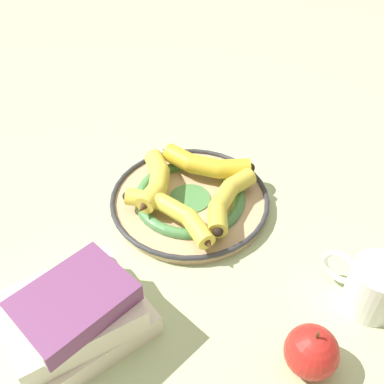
{
  "coord_description": "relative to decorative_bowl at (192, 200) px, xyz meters",
  "views": [
    {
      "loc": [
        -0.63,
        0.08,
        0.62
      ],
      "look_at": [
        -0.0,
        -0.0,
        0.04
      ],
      "focal_mm": 42.0,
      "sensor_mm": 36.0,
      "label": 1
    }
  ],
  "objects": [
    {
      "name": "decorative_bowl",
      "position": [
        0.0,
        0.0,
        0.0
      ],
      "size": [
        0.31,
        0.31,
        0.03
      ],
      "color": "tan",
      "rests_on": "ground_plane"
    },
    {
      "name": "ground_plane",
      "position": [
        0.0,
        0.0,
        -0.01
      ],
      "size": [
        2.8,
        2.8,
        0.0
      ],
      "primitive_type": "plane",
      "color": "#B2C693"
    },
    {
      "name": "banana_a",
      "position": [
        -0.06,
        0.04,
        0.03
      ],
      "size": [
        0.16,
        0.16,
        0.03
      ],
      "rotation": [
        0.0,
        0.0,
        0.78
      ],
      "color": "yellow",
      "rests_on": "decorative_bowl"
    },
    {
      "name": "banana_d",
      "position": [
        -0.04,
        -0.06,
        0.03
      ],
      "size": [
        0.16,
        0.13,
        0.04
      ],
      "rotation": [
        0.0,
        0.0,
        -3.73
      ],
      "color": "gold",
      "rests_on": "decorative_bowl"
    },
    {
      "name": "book_stack",
      "position": [
        -0.25,
        0.21,
        0.04
      ],
      "size": [
        0.23,
        0.25,
        0.11
      ],
      "rotation": [
        0.0,
        0.0,
        2.16
      ],
      "color": "silver",
      "rests_on": "ground_plane"
    },
    {
      "name": "banana_c",
      "position": [
        0.06,
        -0.03,
        0.04
      ],
      "size": [
        0.11,
        0.19,
        0.04
      ],
      "rotation": [
        0.0,
        0.0,
        -2.01
      ],
      "color": "gold",
      "rests_on": "decorative_bowl"
    },
    {
      "name": "banana_b",
      "position": [
        0.02,
        0.07,
        0.03
      ],
      "size": [
        0.17,
        0.08,
        0.04
      ],
      "rotation": [
        0.0,
        0.0,
        -0.19
      ],
      "color": "yellow",
      "rests_on": "decorative_bowl"
    },
    {
      "name": "coffee_mug",
      "position": [
        -0.26,
        -0.24,
        0.03
      ],
      "size": [
        0.11,
        0.1,
        0.09
      ],
      "rotation": [
        0.0,
        0.0,
        0.68
      ],
      "color": "white",
      "rests_on": "ground_plane"
    },
    {
      "name": "apple",
      "position": [
        -0.35,
        -0.12,
        0.02
      ],
      "size": [
        0.08,
        0.08,
        0.09
      ],
      "color": "red",
      "rests_on": "ground_plane"
    }
  ]
}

